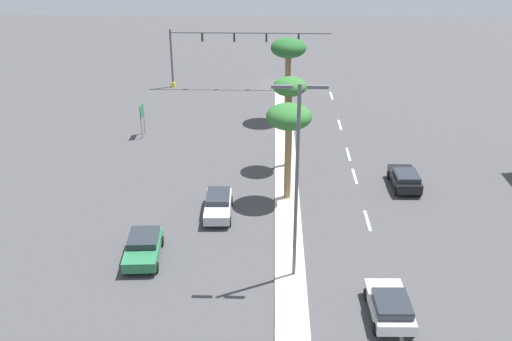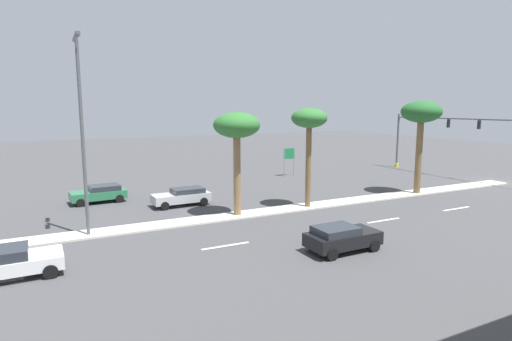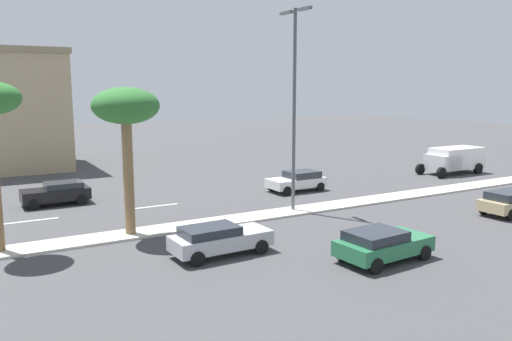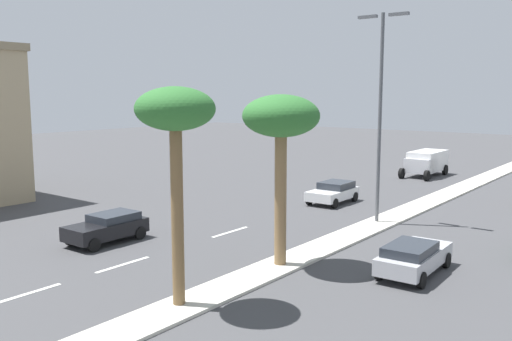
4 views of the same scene
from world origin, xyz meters
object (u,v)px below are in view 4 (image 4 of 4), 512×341
(street_lamp_leading, at_px, (380,104))
(sedan_silver_outboard, at_px, (414,257))
(palm_tree_left, at_px, (175,119))
(box_truck, at_px, (426,162))
(sedan_black_front, at_px, (108,227))
(sedan_white_right, at_px, (333,192))
(palm_tree_right, at_px, (281,122))

(street_lamp_leading, distance_m, sedan_silver_outboard, 10.68)
(palm_tree_left, distance_m, box_truck, 35.33)
(sedan_black_front, height_order, sedan_white_right, sedan_black_front)
(sedan_silver_outboard, height_order, box_truck, box_truck)
(street_lamp_leading, distance_m, sedan_white_right, 8.54)
(palm_tree_right, bearing_deg, street_lamp_leading, 91.22)
(palm_tree_left, xyz_separation_m, sedan_black_front, (-8.81, 3.74, -5.69))
(sedan_silver_outboard, distance_m, sedan_white_right, 14.76)
(sedan_black_front, relative_size, sedan_white_right, 0.98)
(sedan_silver_outboard, bearing_deg, palm_tree_left, -121.28)
(sedan_black_front, bearing_deg, sedan_white_right, 75.89)
(sedan_black_front, bearing_deg, palm_tree_left, -23.01)
(sedan_black_front, distance_m, sedan_white_right, 15.90)
(palm_tree_right, bearing_deg, sedan_white_right, 110.85)
(street_lamp_leading, bearing_deg, sedan_black_front, -126.67)
(palm_tree_left, relative_size, palm_tree_right, 1.04)
(box_truck, bearing_deg, sedan_black_front, -97.96)
(palm_tree_left, bearing_deg, palm_tree_right, 88.29)
(sedan_silver_outboard, bearing_deg, sedan_white_right, 132.38)
(street_lamp_leading, bearing_deg, sedan_silver_outboard, -55.14)
(sedan_black_front, xyz_separation_m, sedan_white_right, (3.88, 15.42, -0.01))
(sedan_silver_outboard, relative_size, sedan_white_right, 1.09)
(street_lamp_leading, xyz_separation_m, sedan_white_right, (-4.89, 3.65, -5.97))
(palm_tree_right, relative_size, sedan_white_right, 1.74)
(sedan_silver_outboard, height_order, sedan_black_front, sedan_black_front)
(palm_tree_left, relative_size, sedan_white_right, 1.81)
(palm_tree_left, xyz_separation_m, box_truck, (-4.49, 34.65, -5.21))
(palm_tree_left, bearing_deg, sedan_white_right, 104.42)
(sedan_white_right, bearing_deg, street_lamp_leading, -36.69)
(palm_tree_left, height_order, street_lamp_leading, street_lamp_leading)
(palm_tree_right, height_order, sedan_white_right, palm_tree_right)
(sedan_white_right, bearing_deg, sedan_silver_outboard, -47.62)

